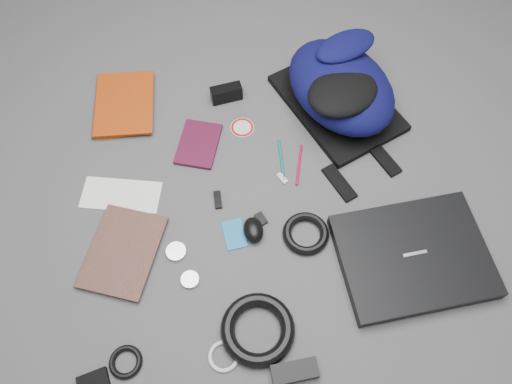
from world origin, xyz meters
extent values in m
plane|color=#4F4F51|center=(0.00, 0.00, 0.00)|extent=(4.00, 4.00, 0.00)
cube|color=black|center=(0.38, -0.29, 0.02)|extent=(0.41, 0.32, 0.04)
imported|color=#952E08|center=(-0.45, 0.43, 0.01)|extent=(0.23, 0.28, 0.03)
imported|color=#A0490B|center=(-0.49, -0.06, 0.01)|extent=(0.28, 0.31, 0.02)
cube|color=white|center=(-0.40, 0.09, 0.00)|extent=(0.26, 0.17, 0.00)
cube|color=#380A1E|center=(-0.14, 0.22, 0.01)|extent=(0.18, 0.20, 0.01)
cube|color=black|center=(-0.02, 0.38, 0.03)|extent=(0.11, 0.04, 0.06)
cylinder|color=silver|center=(0.01, 0.25, 0.00)|extent=(0.09, 0.09, 0.00)
cylinder|color=#0C6D69|center=(0.10, 0.10, 0.00)|extent=(0.03, 0.15, 0.01)
cylinder|color=#AD0D30|center=(0.15, 0.07, 0.00)|extent=(0.06, 0.14, 0.01)
cube|color=#166DA8|center=(-0.09, -0.11, 0.00)|extent=(0.06, 0.09, 0.00)
cube|color=black|center=(-0.12, 0.01, 0.01)|extent=(0.03, 0.06, 0.01)
cube|color=silver|center=(0.09, 0.04, 0.00)|extent=(0.03, 0.04, 0.01)
cube|color=black|center=(0.00, -0.08, 0.01)|extent=(0.04, 0.05, 0.01)
ellipsoid|color=black|center=(-0.03, -0.12, 0.02)|extent=(0.06, 0.08, 0.04)
cylinder|color=silver|center=(-0.26, -0.13, 0.01)|extent=(0.07, 0.07, 0.01)
cylinder|color=#B9B9BB|center=(-0.24, -0.22, 0.01)|extent=(0.06, 0.06, 0.01)
torus|color=black|center=(0.11, -0.16, 0.01)|extent=(0.17, 0.17, 0.03)
cube|color=black|center=(-0.01, -0.52, 0.01)|extent=(0.12, 0.05, 0.03)
torus|color=black|center=(-0.08, -0.40, 0.02)|extent=(0.21, 0.21, 0.04)
torus|color=black|center=(-0.43, -0.40, 0.01)|extent=(0.10, 0.10, 0.02)
torus|color=silver|center=(-0.18, -0.44, 0.01)|extent=(0.10, 0.10, 0.01)
camera|label=1|loc=(-0.15, -0.69, 1.33)|focal=35.00mm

